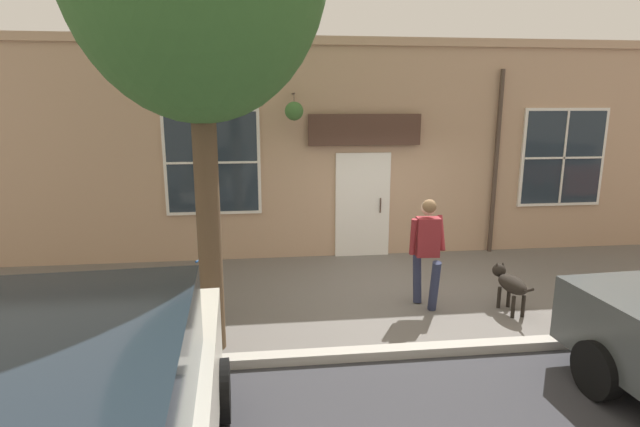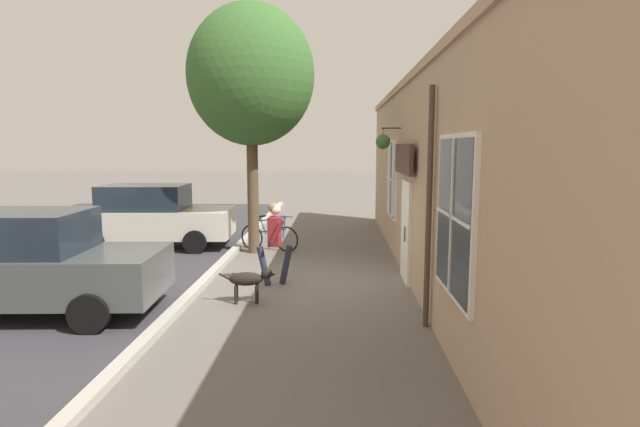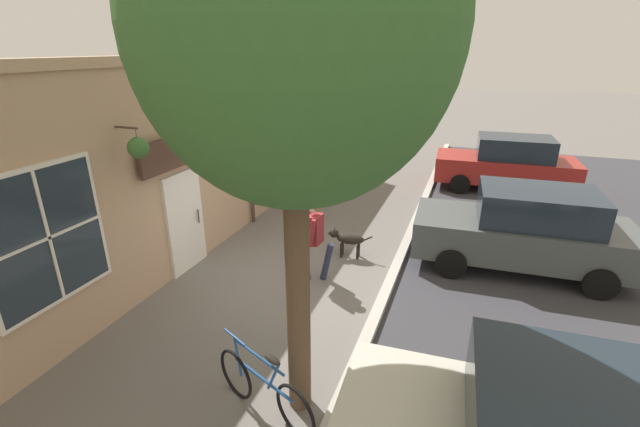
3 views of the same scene
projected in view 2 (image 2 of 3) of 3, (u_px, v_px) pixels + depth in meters
The scene contains 9 objects.
ground_plane at pixel (302, 282), 10.40m from camera, with size 90.00×90.00×0.00m, color #66605B.
curb_and_road at pixel (28, 278), 10.60m from camera, with size 10.10×28.00×0.12m.
storefront_facade at pixel (418, 179), 10.03m from camera, with size 0.95×18.00×4.27m.
pedestrian_walking at pixel (275, 236), 10.06m from camera, with size 0.74×0.57×1.68m.
dog_on_leash at pixel (250, 279), 8.97m from camera, with size 1.02×0.33×0.66m.
street_tree_by_curb at pixel (251, 78), 12.64m from camera, with size 3.25×2.92×6.40m.
leaning_bicycle at pixel (269, 236), 13.53m from camera, with size 1.65×0.65×1.00m.
parked_car_nearest_curb at pixel (151, 216), 13.88m from camera, with size 4.38×2.10×1.75m.
parked_car_mid_block at pixel (26, 263), 8.26m from camera, with size 4.38×2.10×1.75m.
Camera 2 is at (-0.72, 10.10, 2.80)m, focal length 28.00 mm.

